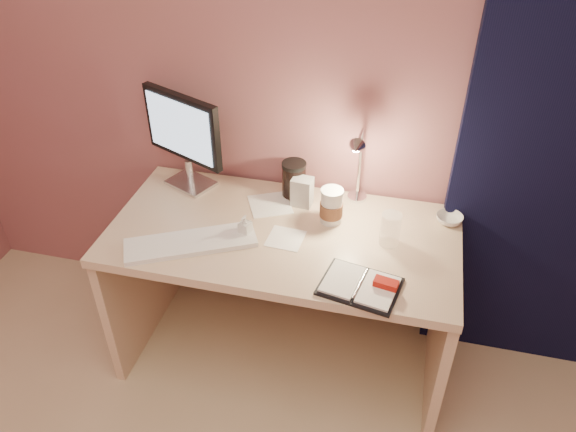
% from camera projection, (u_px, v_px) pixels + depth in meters
% --- Properties ---
extents(room, '(3.50, 3.50, 3.50)m').
position_uv_depth(room, '(553.00, 132.00, 2.07)').
color(room, '#C6B28E').
rests_on(room, ground).
extents(desk, '(1.40, 0.70, 0.73)m').
position_uv_depth(desk, '(287.00, 263.00, 2.44)').
color(desk, '#C9A98E').
rests_on(desk, ground).
extents(monitor, '(0.39, 0.21, 0.44)m').
position_uv_depth(monitor, '(185.00, 133.00, 2.38)').
color(monitor, silver).
rests_on(monitor, desk).
extents(keyboard, '(0.52, 0.36, 0.02)m').
position_uv_depth(keyboard, '(191.00, 243.00, 2.18)').
color(keyboard, white).
rests_on(keyboard, desk).
extents(planner, '(0.31, 0.25, 0.04)m').
position_uv_depth(planner, '(362.00, 285.00, 1.98)').
color(planner, black).
rests_on(planner, desk).
extents(paper_b, '(0.15, 0.15, 0.00)m').
position_uv_depth(paper_b, '(286.00, 238.00, 2.21)').
color(paper_b, white).
rests_on(paper_b, desk).
extents(paper_c, '(0.23, 0.23, 0.00)m').
position_uv_depth(paper_c, '(270.00, 205.00, 2.40)').
color(paper_c, white).
rests_on(paper_c, desk).
extents(coffee_cup, '(0.09, 0.09, 0.15)m').
position_uv_depth(coffee_cup, '(331.00, 207.00, 2.27)').
color(coffee_cup, silver).
rests_on(coffee_cup, desk).
extents(clear_cup, '(0.08, 0.08, 0.14)m').
position_uv_depth(clear_cup, '(390.00, 229.00, 2.15)').
color(clear_cup, white).
rests_on(clear_cup, desk).
extents(bowl, '(0.11, 0.11, 0.03)m').
position_uv_depth(bowl, '(449.00, 219.00, 2.29)').
color(bowl, silver).
rests_on(bowl, desk).
extents(lotion_bottle, '(0.05, 0.05, 0.10)m').
position_uv_depth(lotion_bottle, '(245.00, 226.00, 2.20)').
color(lotion_bottle, silver).
rests_on(lotion_bottle, desk).
extents(dark_jar, '(0.10, 0.10, 0.14)m').
position_uv_depth(dark_jar, '(294.00, 181.00, 2.42)').
color(dark_jar, black).
rests_on(dark_jar, desk).
extents(product_box, '(0.09, 0.08, 0.13)m').
position_uv_depth(product_box, '(302.00, 192.00, 2.37)').
color(product_box, silver).
rests_on(product_box, desk).
extents(desk_lamp, '(0.08, 0.22, 0.36)m').
position_uv_depth(desk_lamp, '(359.00, 164.00, 2.24)').
color(desk_lamp, silver).
rests_on(desk_lamp, desk).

